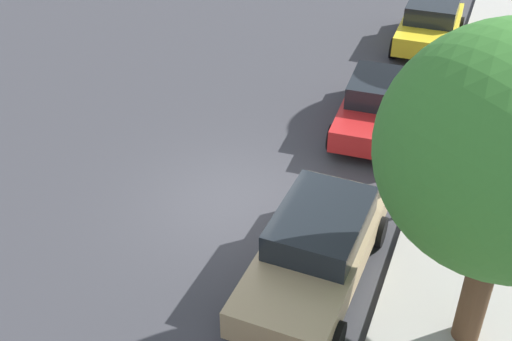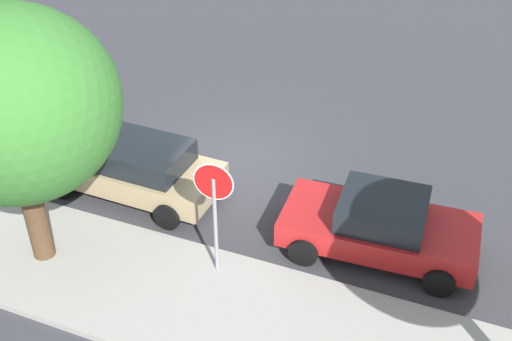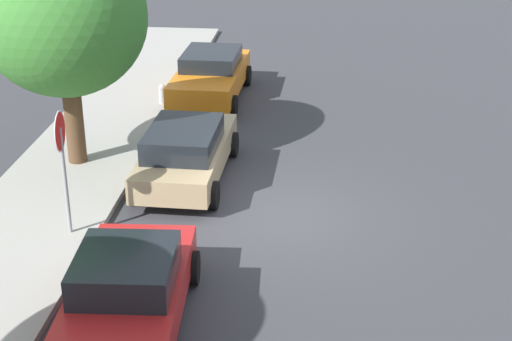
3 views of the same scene
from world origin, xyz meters
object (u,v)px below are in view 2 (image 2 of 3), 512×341
Objects in this scene: stop_sign at (214,201)px; street_tree_mid_block at (16,105)px; parked_car_red at (380,225)px; parked_car_tan at (134,167)px.

stop_sign is 4.05m from street_tree_mid_block.
parked_car_red is 7.66m from street_tree_mid_block.
stop_sign is 3.72m from parked_car_red.
parked_car_tan is (3.07, -1.87, -1.18)m from stop_sign.
stop_sign is 0.66× the size of parked_car_red.
stop_sign is at bearing 148.69° from parked_car_tan.
parked_car_tan is 0.79× the size of street_tree_mid_block.
street_tree_mid_block is (6.39, 2.91, 3.05)m from parked_car_red.
stop_sign is 0.62× the size of parked_car_tan.
street_tree_mid_block reaches higher than parked_car_red.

